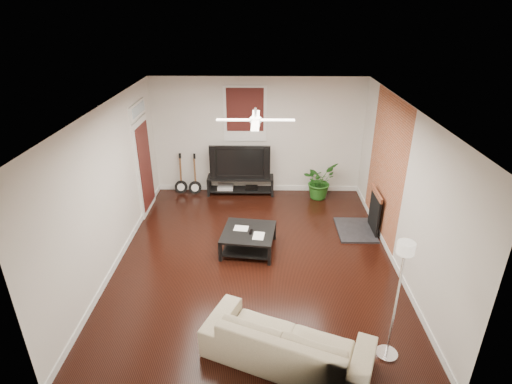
% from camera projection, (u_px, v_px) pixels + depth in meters
% --- Properties ---
extents(room, '(5.01, 6.01, 2.81)m').
position_uv_depth(room, '(256.00, 189.00, 6.96)').
color(room, black).
rests_on(room, ground).
extents(brick_accent, '(0.02, 2.20, 2.80)m').
position_uv_depth(brick_accent, '(386.00, 168.00, 7.82)').
color(brick_accent, '#B45E3A').
rests_on(brick_accent, floor).
extents(fireplace, '(0.80, 1.10, 0.92)m').
position_uv_depth(fireplace, '(365.00, 211.00, 8.23)').
color(fireplace, black).
rests_on(fireplace, floor).
extents(window_back, '(1.00, 0.06, 1.30)m').
position_uv_depth(window_back, '(245.00, 114.00, 9.42)').
color(window_back, black).
rests_on(window_back, wall_back).
extents(door_left, '(0.08, 1.00, 2.50)m').
position_uv_depth(door_left, '(144.00, 158.00, 8.78)').
color(door_left, white).
rests_on(door_left, wall_left).
extents(tv_stand, '(1.61, 0.43, 0.45)m').
position_uv_depth(tv_stand, '(241.00, 185.00, 9.98)').
color(tv_stand, black).
rests_on(tv_stand, floor).
extents(tv, '(1.44, 0.19, 0.83)m').
position_uv_depth(tv, '(240.00, 160.00, 9.73)').
color(tv, black).
rests_on(tv, tv_stand).
extents(coffee_table, '(1.07, 1.07, 0.40)m').
position_uv_depth(coffee_table, '(249.00, 240.00, 7.71)').
color(coffee_table, black).
rests_on(coffee_table, floor).
extents(sofa, '(2.33, 1.60, 0.63)m').
position_uv_depth(sofa, '(287.00, 341.00, 5.26)').
color(sofa, '#BEA48E').
rests_on(sofa, floor).
extents(floor_lamp, '(0.38, 0.38, 1.77)m').
position_uv_depth(floor_lamp, '(396.00, 302.00, 5.08)').
color(floor_lamp, silver).
rests_on(floor_lamp, floor).
extents(potted_plant, '(1.03, 1.04, 0.87)m').
position_uv_depth(potted_plant, '(319.00, 181.00, 9.70)').
color(potted_plant, '#225F1B').
rests_on(potted_plant, floor).
extents(guitar_left, '(0.32, 0.24, 1.01)m').
position_uv_depth(guitar_left, '(180.00, 175.00, 9.86)').
color(guitar_left, black).
rests_on(guitar_left, floor).
extents(guitar_right, '(0.34, 0.27, 1.01)m').
position_uv_depth(guitar_right, '(194.00, 175.00, 9.83)').
color(guitar_right, black).
rests_on(guitar_right, floor).
extents(ceiling_fan, '(1.24, 1.24, 0.32)m').
position_uv_depth(ceiling_fan, '(256.00, 120.00, 6.45)').
color(ceiling_fan, white).
rests_on(ceiling_fan, ceiling).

